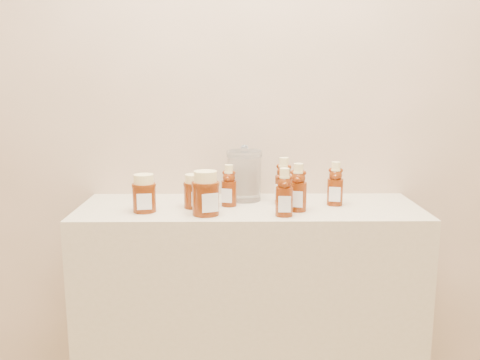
{
  "coord_description": "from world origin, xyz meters",
  "views": [
    {
      "loc": [
        -0.05,
        -0.19,
        1.34
      ],
      "look_at": [
        -0.03,
        1.52,
        1.0
      ],
      "focal_mm": 38.0,
      "sensor_mm": 36.0,
      "label": 1
    }
  ],
  "objects_px": {
    "bear_bottle_back_left": "(229,183)",
    "glass_canister": "(244,173)",
    "bear_bottle_front_left": "(284,189)",
    "display_table": "(249,324)",
    "honey_jar_left": "(144,193)"
  },
  "relations": [
    {
      "from": "bear_bottle_front_left",
      "to": "glass_canister",
      "type": "distance_m",
      "value": 0.26
    },
    {
      "from": "honey_jar_left",
      "to": "bear_bottle_front_left",
      "type": "bearing_deg",
      "value": -16.8
    },
    {
      "from": "bear_bottle_back_left",
      "to": "honey_jar_left",
      "type": "xyz_separation_m",
      "value": [
        -0.28,
        -0.08,
        -0.02
      ]
    },
    {
      "from": "display_table",
      "to": "bear_bottle_back_left",
      "type": "relative_size",
      "value": 7.21
    },
    {
      "from": "display_table",
      "to": "bear_bottle_back_left",
      "type": "bearing_deg",
      "value": 175.41
    },
    {
      "from": "bear_bottle_back_left",
      "to": "bear_bottle_front_left",
      "type": "height_order",
      "value": "bear_bottle_front_left"
    },
    {
      "from": "display_table",
      "to": "glass_canister",
      "type": "distance_m",
      "value": 0.56
    },
    {
      "from": "bear_bottle_back_left",
      "to": "glass_canister",
      "type": "relative_size",
      "value": 0.83
    },
    {
      "from": "bear_bottle_back_left",
      "to": "glass_canister",
      "type": "xyz_separation_m",
      "value": [
        0.06,
        0.09,
        0.02
      ]
    },
    {
      "from": "bear_bottle_back_left",
      "to": "display_table",
      "type": "bearing_deg",
      "value": 11.97
    },
    {
      "from": "bear_bottle_back_left",
      "to": "glass_canister",
      "type": "bearing_deg",
      "value": 74.43
    },
    {
      "from": "bear_bottle_front_left",
      "to": "bear_bottle_back_left",
      "type": "bearing_deg",
      "value": 145.59
    },
    {
      "from": "bear_bottle_front_left",
      "to": "glass_canister",
      "type": "bearing_deg",
      "value": 121.58
    },
    {
      "from": "glass_canister",
      "to": "honey_jar_left",
      "type": "bearing_deg",
      "value": -153.92
    },
    {
      "from": "glass_canister",
      "to": "bear_bottle_front_left",
      "type": "bearing_deg",
      "value": -60.76
    }
  ]
}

